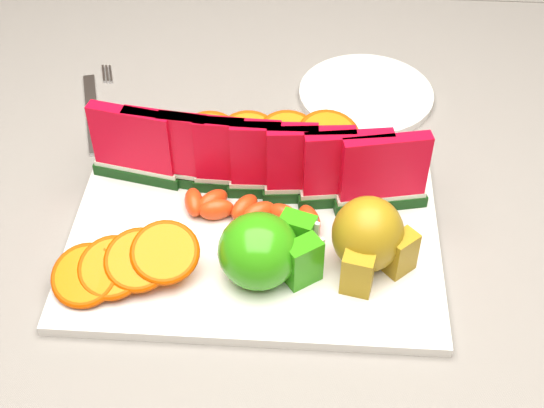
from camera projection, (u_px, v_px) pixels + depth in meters
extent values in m
cube|color=#552D1B|center=(210.00, 229.00, 0.88)|extent=(1.40, 0.90, 0.03)
cube|color=slate|center=(210.00, 218.00, 0.86)|extent=(1.52, 1.02, 0.01)
cube|color=slate|center=(249.00, 45.00, 1.29)|extent=(1.52, 0.01, 0.20)
cube|color=silver|center=(255.00, 231.00, 0.83)|extent=(0.40, 0.30, 0.01)
ellipsoid|color=#2B8B20|center=(259.00, 251.00, 0.76)|extent=(0.10, 0.10, 0.08)
cube|color=#2B8B20|center=(303.00, 263.00, 0.76)|extent=(0.04, 0.04, 0.06)
cube|color=beige|center=(309.00, 263.00, 0.76)|extent=(0.03, 0.02, 0.05)
cube|color=#2B8B20|center=(297.00, 237.00, 0.78)|extent=(0.04, 0.03, 0.06)
cube|color=beige|center=(303.00, 237.00, 0.78)|extent=(0.03, 0.02, 0.05)
ellipsoid|color=#B78203|center=(368.00, 234.00, 0.77)|extent=(0.08, 0.08, 0.08)
cube|color=#B78203|center=(357.00, 274.00, 0.75)|extent=(0.03, 0.03, 0.05)
cube|color=#B78203|center=(401.00, 254.00, 0.77)|extent=(0.04, 0.04, 0.05)
cylinder|color=silver|center=(366.00, 94.00, 1.02)|extent=(0.20, 0.20, 0.01)
cube|color=silver|center=(92.00, 113.00, 0.99)|extent=(0.06, 0.17, 0.00)
cube|color=silver|center=(104.00, 74.00, 1.06)|extent=(0.01, 0.04, 0.00)
cube|color=silver|center=(107.00, 74.00, 1.06)|extent=(0.01, 0.04, 0.00)
cube|color=silver|center=(111.00, 74.00, 1.06)|extent=(0.01, 0.04, 0.00)
cube|color=#0F3818|center=(138.00, 173.00, 0.88)|extent=(0.11, 0.04, 0.01)
cube|color=silver|center=(137.00, 167.00, 0.88)|extent=(0.10, 0.04, 0.01)
cube|color=#B40E04|center=(132.00, 138.00, 0.85)|extent=(0.10, 0.04, 0.08)
cube|color=#0F3818|center=(171.00, 177.00, 0.88)|extent=(0.11, 0.04, 0.01)
cube|color=silver|center=(171.00, 170.00, 0.87)|extent=(0.10, 0.03, 0.01)
cube|color=#B40E04|center=(167.00, 142.00, 0.84)|extent=(0.10, 0.03, 0.08)
cube|color=#0F3818|center=(205.00, 181.00, 0.87)|extent=(0.11, 0.03, 0.01)
cube|color=silver|center=(205.00, 174.00, 0.87)|extent=(0.10, 0.03, 0.01)
cube|color=#B40E04|center=(202.00, 146.00, 0.84)|extent=(0.10, 0.02, 0.08)
cube|color=#0F3818|center=(239.00, 185.00, 0.87)|extent=(0.11, 0.02, 0.01)
cube|color=silver|center=(239.00, 178.00, 0.86)|extent=(0.10, 0.02, 0.01)
cube|color=#B40E04|center=(238.00, 150.00, 0.83)|extent=(0.10, 0.02, 0.08)
cube|color=#0F3818|center=(274.00, 189.00, 0.86)|extent=(0.11, 0.02, 0.01)
cube|color=silver|center=(274.00, 182.00, 0.86)|extent=(0.10, 0.02, 0.01)
cube|color=#B40E04|center=(274.00, 154.00, 0.83)|extent=(0.10, 0.02, 0.08)
cube|color=#0F3818|center=(309.00, 193.00, 0.86)|extent=(0.11, 0.03, 0.01)
cube|color=silver|center=(309.00, 187.00, 0.85)|extent=(0.10, 0.03, 0.01)
cube|color=#B40E04|center=(310.00, 158.00, 0.82)|extent=(0.10, 0.02, 0.08)
cube|color=#0F3818|center=(344.00, 197.00, 0.85)|extent=(0.11, 0.04, 0.01)
cube|color=silver|center=(345.00, 191.00, 0.85)|extent=(0.10, 0.03, 0.01)
cube|color=#B40E04|center=(347.00, 162.00, 0.82)|extent=(0.10, 0.03, 0.08)
cube|color=#0F3818|center=(380.00, 201.00, 0.85)|extent=(0.11, 0.04, 0.01)
cube|color=silver|center=(381.00, 195.00, 0.84)|extent=(0.10, 0.04, 0.01)
cube|color=#B40E04|center=(385.00, 167.00, 0.81)|extent=(0.10, 0.04, 0.08)
cylinder|color=#D05500|center=(85.00, 275.00, 0.76)|extent=(0.07, 0.07, 0.03)
torus|color=#BD4400|center=(85.00, 275.00, 0.76)|extent=(0.08, 0.08, 0.03)
cylinder|color=#D05500|center=(112.00, 268.00, 0.76)|extent=(0.07, 0.07, 0.03)
torus|color=#BD4400|center=(112.00, 268.00, 0.76)|extent=(0.08, 0.08, 0.03)
cylinder|color=#D05500|center=(138.00, 260.00, 0.76)|extent=(0.07, 0.06, 0.03)
torus|color=#BD4400|center=(138.00, 260.00, 0.76)|extent=(0.07, 0.07, 0.03)
cylinder|color=#D05500|center=(165.00, 252.00, 0.76)|extent=(0.07, 0.07, 0.03)
torus|color=#BD4400|center=(165.00, 252.00, 0.76)|extent=(0.08, 0.08, 0.03)
cylinder|color=#D05500|center=(170.00, 138.00, 0.92)|extent=(0.07, 0.07, 0.03)
torus|color=#BD4400|center=(170.00, 138.00, 0.92)|extent=(0.08, 0.08, 0.03)
cylinder|color=#D05500|center=(209.00, 137.00, 0.91)|extent=(0.08, 0.07, 0.03)
torus|color=#BD4400|center=(209.00, 137.00, 0.91)|extent=(0.08, 0.08, 0.03)
cylinder|color=#D05500|center=(248.00, 137.00, 0.91)|extent=(0.08, 0.08, 0.03)
torus|color=#BD4400|center=(248.00, 137.00, 0.91)|extent=(0.09, 0.09, 0.03)
cylinder|color=#D05500|center=(288.00, 137.00, 0.91)|extent=(0.08, 0.08, 0.03)
torus|color=#BD4400|center=(288.00, 137.00, 0.91)|extent=(0.10, 0.10, 0.03)
cylinder|color=#D05500|center=(329.00, 136.00, 0.90)|extent=(0.09, 0.09, 0.03)
torus|color=#BD4400|center=(329.00, 136.00, 0.90)|extent=(0.10, 0.10, 0.03)
ellipsoid|color=#F3522B|center=(194.00, 202.00, 0.84)|extent=(0.03, 0.04, 0.02)
ellipsoid|color=#F3522B|center=(213.00, 201.00, 0.84)|extent=(0.04, 0.04, 0.02)
ellipsoid|color=#F3522B|center=(216.00, 210.00, 0.83)|extent=(0.04, 0.03, 0.02)
ellipsoid|color=#F3522B|center=(245.00, 207.00, 0.83)|extent=(0.04, 0.04, 0.02)
ellipsoid|color=#F3522B|center=(259.00, 213.00, 0.83)|extent=(0.04, 0.04, 0.02)
ellipsoid|color=#F3522B|center=(285.00, 215.00, 0.83)|extent=(0.04, 0.04, 0.02)
ellipsoid|color=#F3522B|center=(309.00, 219.00, 0.82)|extent=(0.03, 0.04, 0.02)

